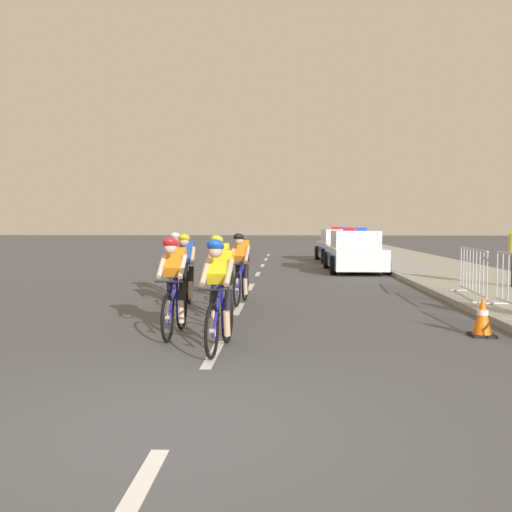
% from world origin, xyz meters
% --- Properties ---
extents(ground_plane, '(160.00, 160.00, 0.00)m').
position_xyz_m(ground_plane, '(0.00, 0.00, 0.00)').
color(ground_plane, '#4C4C51').
extents(sidewalk_slab, '(4.12, 60.00, 0.12)m').
position_xyz_m(sidewalk_slab, '(6.57, 14.00, 0.06)').
color(sidewalk_slab, '#A3A099').
rests_on(sidewalk_slab, ground).
extents(kerb_edge, '(0.16, 60.00, 0.13)m').
position_xyz_m(kerb_edge, '(4.59, 14.00, 0.07)').
color(kerb_edge, '#9E9E99').
rests_on(kerb_edge, ground).
extents(lane_markings_centre, '(0.14, 29.60, 0.01)m').
position_xyz_m(lane_markings_centre, '(0.00, 12.73, 0.00)').
color(lane_markings_centre, white).
rests_on(lane_markings_centre, ground).
extents(cyclist_lead, '(0.45, 1.72, 1.56)m').
position_xyz_m(cyclist_lead, '(0.06, 2.92, 0.79)').
color(cyclist_lead, black).
rests_on(cyclist_lead, ground).
extents(cyclist_second, '(0.42, 1.72, 1.56)m').
position_xyz_m(cyclist_second, '(-0.75, 3.90, 0.79)').
color(cyclist_second, black).
rests_on(cyclist_second, ground).
extents(cyclist_third, '(0.44, 1.72, 1.56)m').
position_xyz_m(cyclist_third, '(-0.25, 5.57, 0.79)').
color(cyclist_third, black).
rests_on(cyclist_third, ground).
extents(cyclist_fourth, '(0.43, 1.72, 1.56)m').
position_xyz_m(cyclist_fourth, '(-1.08, 6.78, 0.79)').
color(cyclist_fourth, black).
rests_on(cyclist_fourth, ground).
extents(cyclist_fifth, '(0.45, 1.72, 1.56)m').
position_xyz_m(cyclist_fifth, '(-0.01, 7.48, 0.79)').
color(cyclist_fifth, black).
rests_on(cyclist_fifth, ground).
extents(cyclist_sixth, '(0.43, 1.72, 1.56)m').
position_xyz_m(cyclist_sixth, '(-1.57, 8.51, 0.79)').
color(cyclist_sixth, black).
rests_on(cyclist_sixth, ground).
extents(police_car_nearest, '(2.04, 4.42, 1.59)m').
position_xyz_m(police_car_nearest, '(3.46, 15.97, 0.68)').
color(police_car_nearest, silver).
rests_on(police_car_nearest, ground).
extents(police_car_second, '(2.17, 4.48, 1.59)m').
position_xyz_m(police_car_second, '(3.46, 21.47, 0.68)').
color(police_car_second, silver).
rests_on(police_car_second, ground).
extents(crowd_barrier_rear, '(0.67, 2.32, 1.07)m').
position_xyz_m(crowd_barrier_rear, '(5.07, 7.97, 0.65)').
color(crowd_barrier_rear, '#B7BABF').
rests_on(crowd_barrier_rear, sidewalk_slab).
extents(traffic_cone_near, '(0.36, 0.36, 0.64)m').
position_xyz_m(traffic_cone_near, '(3.98, 4.12, 0.31)').
color(traffic_cone_near, black).
rests_on(traffic_cone_near, ground).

